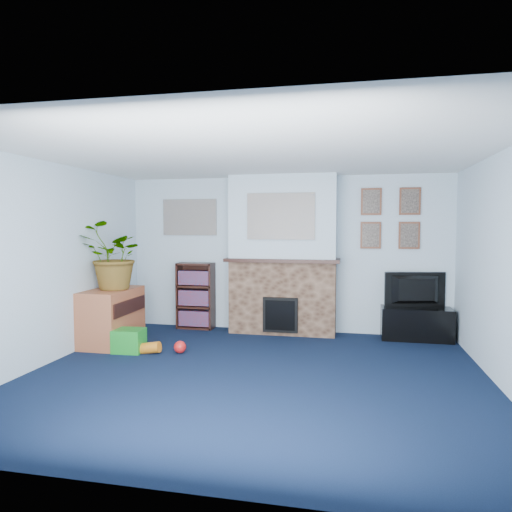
% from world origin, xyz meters
% --- Properties ---
extents(floor, '(5.00, 4.50, 0.01)m').
position_xyz_m(floor, '(0.00, 0.00, 0.00)').
color(floor, black).
rests_on(floor, ground).
extents(ceiling, '(5.00, 4.50, 0.01)m').
position_xyz_m(ceiling, '(0.00, 0.00, 2.40)').
color(ceiling, white).
rests_on(ceiling, wall_back).
extents(wall_back, '(5.00, 0.04, 2.40)m').
position_xyz_m(wall_back, '(0.00, 2.25, 1.20)').
color(wall_back, silver).
rests_on(wall_back, ground).
extents(wall_front, '(5.00, 0.04, 2.40)m').
position_xyz_m(wall_front, '(0.00, -2.25, 1.20)').
color(wall_front, silver).
rests_on(wall_front, ground).
extents(wall_left, '(0.04, 4.50, 2.40)m').
position_xyz_m(wall_left, '(-2.50, 0.00, 1.20)').
color(wall_left, silver).
rests_on(wall_left, ground).
extents(wall_right, '(0.04, 4.50, 2.40)m').
position_xyz_m(wall_right, '(2.50, 0.00, 1.20)').
color(wall_right, silver).
rests_on(wall_right, ground).
extents(chimney_breast, '(1.72, 0.50, 2.40)m').
position_xyz_m(chimney_breast, '(0.00, 2.05, 1.18)').
color(chimney_breast, brown).
rests_on(chimney_breast, ground).
extents(collage_main, '(1.00, 0.03, 0.68)m').
position_xyz_m(collage_main, '(0.00, 1.84, 1.78)').
color(collage_main, gray).
rests_on(collage_main, chimney_breast).
extents(collage_left, '(0.90, 0.03, 0.58)m').
position_xyz_m(collage_left, '(-1.55, 2.23, 1.78)').
color(collage_left, gray).
rests_on(collage_left, wall_back).
extents(portrait_tl, '(0.30, 0.03, 0.40)m').
position_xyz_m(portrait_tl, '(1.30, 2.23, 2.00)').
color(portrait_tl, brown).
rests_on(portrait_tl, wall_back).
extents(portrait_tr, '(0.30, 0.03, 0.40)m').
position_xyz_m(portrait_tr, '(1.85, 2.23, 2.00)').
color(portrait_tr, brown).
rests_on(portrait_tr, wall_back).
extents(portrait_bl, '(0.30, 0.03, 0.40)m').
position_xyz_m(portrait_bl, '(1.30, 2.23, 1.50)').
color(portrait_bl, brown).
rests_on(portrait_bl, wall_back).
extents(portrait_br, '(0.30, 0.03, 0.40)m').
position_xyz_m(portrait_br, '(1.85, 2.23, 1.50)').
color(portrait_br, brown).
rests_on(portrait_br, wall_back).
extents(tv_stand, '(0.98, 0.41, 0.46)m').
position_xyz_m(tv_stand, '(1.95, 2.03, 0.23)').
color(tv_stand, black).
rests_on(tv_stand, ground).
extents(television, '(0.88, 0.29, 0.50)m').
position_xyz_m(television, '(1.95, 2.05, 0.72)').
color(television, black).
rests_on(television, tv_stand).
extents(bookshelf, '(0.58, 0.28, 1.05)m').
position_xyz_m(bookshelf, '(-1.41, 2.11, 0.50)').
color(bookshelf, black).
rests_on(bookshelf, ground).
extents(sideboard, '(0.54, 0.98, 0.76)m').
position_xyz_m(sideboard, '(-2.24, 0.94, 0.35)').
color(sideboard, '#A45534').
rests_on(sideboard, ground).
extents(potted_plant, '(1.09, 1.12, 0.95)m').
position_xyz_m(potted_plant, '(-2.19, 0.89, 1.24)').
color(potted_plant, '#26661E').
rests_on(potted_plant, sideboard).
extents(mantel_clock, '(0.10, 0.06, 0.14)m').
position_xyz_m(mantel_clock, '(0.01, 2.00, 1.22)').
color(mantel_clock, gold).
rests_on(mantel_clock, chimney_breast).
extents(mantel_candle, '(0.05, 0.05, 0.17)m').
position_xyz_m(mantel_candle, '(0.27, 2.00, 1.23)').
color(mantel_candle, '#B2BFC6').
rests_on(mantel_candle, chimney_breast).
extents(mantel_teddy, '(0.12, 0.12, 0.12)m').
position_xyz_m(mantel_teddy, '(-0.54, 2.00, 1.22)').
color(mantel_teddy, gray).
rests_on(mantel_teddy, chimney_breast).
extents(mantel_can, '(0.07, 0.07, 0.13)m').
position_xyz_m(mantel_can, '(0.72, 2.00, 1.21)').
color(mantel_can, '#198C26').
rests_on(mantel_can, chimney_breast).
extents(green_crate, '(0.39, 0.32, 0.30)m').
position_xyz_m(green_crate, '(-1.80, 0.59, 0.14)').
color(green_crate, '#198C26').
rests_on(green_crate, ground).
extents(toy_ball, '(0.16, 0.16, 0.16)m').
position_xyz_m(toy_ball, '(-1.13, 0.67, 0.09)').
color(toy_ball, red).
rests_on(toy_ball, ground).
extents(toy_block, '(0.20, 0.20, 0.19)m').
position_xyz_m(toy_block, '(-2.30, 0.74, 0.11)').
color(toy_block, '#198C26').
rests_on(toy_block, ground).
extents(toy_tube, '(0.32, 0.14, 0.18)m').
position_xyz_m(toy_tube, '(-1.52, 0.58, 0.07)').
color(toy_tube, orange).
rests_on(toy_tube, ground).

